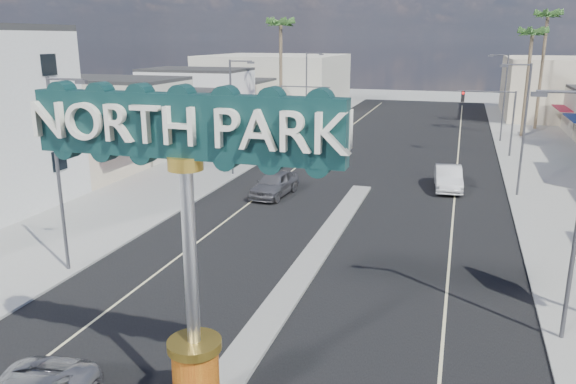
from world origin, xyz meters
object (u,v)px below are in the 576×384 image
Objects in this scene: gateway_sign at (188,226)px; streetlight_l_far at (308,88)px; traffic_signal_right at (493,110)px; streetlight_l_mid at (233,112)px; car_parked_left at (274,184)px; car_parked_right at (448,178)px; streetlight_r_far at (503,93)px; traffic_signal_left at (299,103)px; palm_left_far at (281,29)px; streetlight_l_near at (60,166)px; streetlight_r_near at (575,206)px; streetlight_r_mid at (522,123)px; palm_right_far at (547,21)px; palm_right_mid at (532,38)px.

streetlight_l_far is (-10.43, 50.02, -0.86)m from gateway_sign.
traffic_signal_right is 24.11m from streetlight_l_mid.
car_parked_left is (4.93, -4.74, -4.21)m from streetlight_l_mid.
streetlight_r_far is at bearing 73.41° from car_parked_right.
streetlight_l_mid is at bearing -144.50° from traffic_signal_right.
palm_left_far is at bearing 122.43° from traffic_signal_left.
streetlight_l_near is 1.00× the size of streetlight_l_mid.
traffic_signal_left is 18.37m from traffic_signal_right.
car_parked_left is (-14.68, -18.74, -3.42)m from traffic_signal_right.
streetlight_l_far is 1.74× the size of car_parked_right.
car_parked_left is (3.68, -18.74, -3.42)m from traffic_signal_left.
traffic_signal_right is 0.67× the size of streetlight_l_mid.
streetlight_l_near is at bearing 180.00° from streetlight_r_near.
traffic_signal_left is 0.67× the size of streetlight_r_near.
car_parked_right is (-4.48, 0.56, -4.22)m from streetlight_r_mid.
streetlight_r_mid is at bearing 0.00° from streetlight_l_mid.
streetlight_l_far is 20.87m from streetlight_r_far.
traffic_signal_right is at bearing -98.86° from streetlight_r_far.
car_parked_left is (-20.50, -36.74, -11.53)m from palm_right_far.
gateway_sign is 62.20m from palm_right_far.
gateway_sign is 24.45m from car_parked_left.
streetlight_l_far reaches higher than traffic_signal_right.
car_parked_left is 0.98× the size of car_parked_right.
traffic_signal_left is at bearing -143.33° from palm_right_far.
car_parked_right is at bearing -103.52° from traffic_signal_right.
streetlight_l_far is 0.64× the size of palm_right_far.
car_parked_right is (-9.05, -31.44, -11.53)m from palm_right_far.
streetlight_r_mid is at bearing -46.52° from streetlight_l_far.
streetlight_r_mid is 6.18m from car_parked_right.
palm_right_mid reaches higher than car_parked_left.
streetlight_l_mid is 1.00× the size of streetlight_r_near.
gateway_sign is 0.70× the size of palm_left_far.
streetlight_l_mid is 41.53m from palm_right_far.
traffic_signal_right is 0.50× the size of palm_right_mid.
streetlight_l_near and streetlight_r_near have the same top height.
palm_right_far is at bearing 65.45° from streetlight_r_far.
streetlight_r_far is (1.25, 8.01, 0.79)m from traffic_signal_right.
traffic_signal_left is at bearing 119.99° from streetlight_r_near.
streetlight_l_near is 1.00× the size of streetlight_l_far.
gateway_sign is 1.02× the size of streetlight_l_mid.
car_parked_left is (-18.50, -30.74, -9.74)m from palm_right_mid.
palm_left_far is (-2.57, 40.00, 6.43)m from streetlight_l_near.
car_parked_right is at bearing 78.23° from gateway_sign.
streetlight_r_mid is 1.00× the size of streetlight_r_far.
car_parked_right is (-3.23, -13.44, -3.42)m from traffic_signal_right.
palm_left_far is 29.17m from car_parked_right.
gateway_sign is 29.91m from streetlight_r_mid.
traffic_signal_right is 14.24m from car_parked_right.
streetlight_r_far is at bearing 22.20° from traffic_signal_left.
car_parked_right is at bearing -52.61° from streetlight_l_far.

